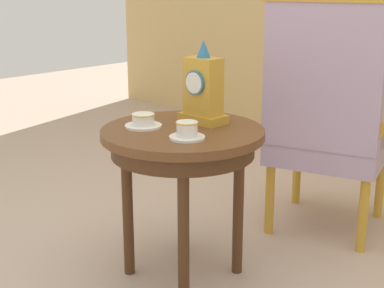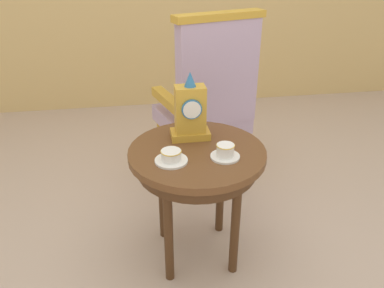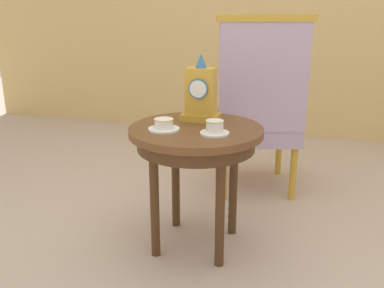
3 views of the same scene
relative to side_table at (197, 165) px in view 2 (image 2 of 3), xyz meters
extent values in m
plane|color=#BCA38E|center=(0.07, -0.02, -0.55)|extent=(10.00, 10.00, 0.00)
cylinder|color=brown|center=(0.00, 0.00, 0.06)|extent=(0.65, 0.65, 0.03)
cylinder|color=#482B16|center=(0.00, 0.00, 0.01)|extent=(0.57, 0.57, 0.07)
cylinder|color=#482B16|center=(0.16, 0.16, -0.25)|extent=(0.04, 0.04, 0.59)
cylinder|color=#482B16|center=(-0.16, 0.16, -0.25)|extent=(0.04, 0.04, 0.59)
cylinder|color=#482B16|center=(-0.16, -0.16, -0.25)|extent=(0.04, 0.04, 0.59)
cylinder|color=#482B16|center=(0.16, -0.16, -0.25)|extent=(0.04, 0.04, 0.59)
cylinder|color=white|center=(-0.13, -0.09, 0.09)|extent=(0.15, 0.15, 0.01)
cylinder|color=white|center=(-0.13, -0.09, 0.11)|extent=(0.09, 0.09, 0.05)
torus|color=gold|center=(-0.13, -0.09, 0.13)|extent=(0.09, 0.09, 0.00)
cylinder|color=white|center=(0.11, -0.09, 0.09)|extent=(0.13, 0.13, 0.01)
cylinder|color=white|center=(0.11, -0.09, 0.12)|extent=(0.08, 0.08, 0.06)
torus|color=gold|center=(0.11, -0.09, 0.14)|extent=(0.08, 0.08, 0.00)
cube|color=gold|center=(-0.01, 0.13, 0.10)|extent=(0.19, 0.11, 0.04)
cube|color=gold|center=(-0.01, 0.13, 0.23)|extent=(0.14, 0.09, 0.23)
cylinder|color=teal|center=(-0.01, 0.08, 0.25)|extent=(0.10, 0.01, 0.10)
cylinder|color=white|center=(-0.01, 0.07, 0.25)|extent=(0.08, 0.00, 0.08)
cone|color=teal|center=(-0.01, 0.13, 0.38)|extent=(0.06, 0.06, 0.07)
cube|color=#B299B7|center=(0.17, 0.84, -0.14)|extent=(0.65, 0.65, 0.11)
cube|color=#B299B7|center=(0.23, 0.63, 0.23)|extent=(0.52, 0.24, 0.64)
cube|color=gold|center=(0.23, 0.63, 0.57)|extent=(0.56, 0.26, 0.04)
cube|color=gold|center=(0.39, 0.91, 0.02)|extent=(0.20, 0.47, 0.06)
cube|color=gold|center=(-0.05, 0.78, 0.02)|extent=(0.20, 0.47, 0.06)
cylinder|color=gold|center=(0.32, 1.12, -0.37)|extent=(0.04, 0.04, 0.35)
cylinder|color=gold|center=(-0.10, 0.99, -0.37)|extent=(0.04, 0.04, 0.35)
cylinder|color=gold|center=(0.44, 0.70, -0.37)|extent=(0.04, 0.04, 0.35)
cylinder|color=gold|center=(0.02, 0.57, -0.37)|extent=(0.04, 0.04, 0.35)
camera|label=1|loc=(1.56, -1.57, 0.66)|focal=54.42mm
camera|label=2|loc=(-0.27, -1.56, 0.95)|focal=36.19mm
camera|label=3|loc=(0.53, -1.89, 0.62)|focal=39.83mm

